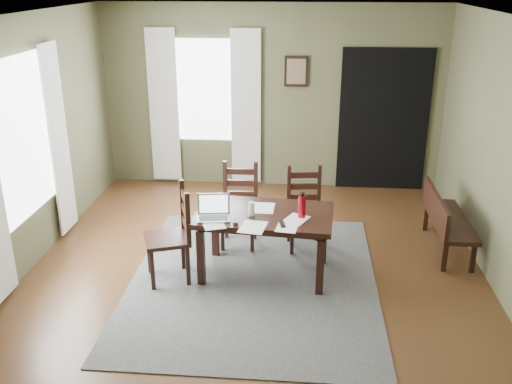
# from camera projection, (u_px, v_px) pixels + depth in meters

# --- Properties ---
(ground) EXTENTS (5.00, 6.00, 0.01)m
(ground) POSITION_uv_depth(u_px,v_px,m) (254.00, 281.00, 6.12)
(ground) COLOR #492C16
(room_shell) EXTENTS (5.02, 6.02, 2.71)m
(room_shell) POSITION_uv_depth(u_px,v_px,m) (253.00, 116.00, 5.46)
(room_shell) COLOR brown
(room_shell) RESTS_ON ground
(rug) EXTENTS (2.60, 3.20, 0.01)m
(rug) POSITION_uv_depth(u_px,v_px,m) (254.00, 280.00, 6.11)
(rug) COLOR #464646
(rug) RESTS_ON ground
(dining_table) EXTENTS (1.49, 0.96, 0.71)m
(dining_table) POSITION_uv_depth(u_px,v_px,m) (265.00, 220.00, 6.02)
(dining_table) COLOR black
(dining_table) RESTS_ON rug
(chair_end) EXTENTS (0.58, 0.58, 1.04)m
(chair_end) POSITION_uv_depth(u_px,v_px,m) (172.00, 236.00, 5.97)
(chair_end) COLOR black
(chair_end) RESTS_ON rug
(chair_back_left) EXTENTS (0.43, 0.44, 0.99)m
(chair_back_left) POSITION_uv_depth(u_px,v_px,m) (239.00, 206.00, 6.77)
(chair_back_left) COLOR black
(chair_back_left) RESTS_ON rug
(chair_back_right) EXTENTS (0.47, 0.48, 0.96)m
(chair_back_right) POSITION_uv_depth(u_px,v_px,m) (305.00, 209.00, 6.72)
(chair_back_right) COLOR black
(chair_back_right) RESTS_ON rug
(bench) EXTENTS (0.40, 1.25, 0.70)m
(bench) POSITION_uv_depth(u_px,v_px,m) (445.00, 217.00, 6.65)
(bench) COLOR black
(bench) RESTS_ON ground
(laptop) EXTENTS (0.37, 0.31, 0.23)m
(laptop) POSITION_uv_depth(u_px,v_px,m) (214.00, 212.00, 5.87)
(laptop) COLOR #B7B7BC
(laptop) RESTS_ON dining_table
(computer_mouse) EXTENTS (0.06, 0.10, 0.03)m
(computer_mouse) POSITION_uv_depth(u_px,v_px,m) (236.00, 222.00, 5.73)
(computer_mouse) COLOR #3F3F42
(computer_mouse) RESTS_ON dining_table
(tv_remote) EXTENTS (0.08, 0.17, 0.02)m
(tv_remote) POSITION_uv_depth(u_px,v_px,m) (282.00, 224.00, 5.70)
(tv_remote) COLOR black
(tv_remote) RESTS_ON dining_table
(drinking_glass) EXTENTS (0.09, 0.09, 0.15)m
(drinking_glass) POSITION_uv_depth(u_px,v_px,m) (251.00, 209.00, 5.90)
(drinking_glass) COLOR silver
(drinking_glass) RESTS_ON dining_table
(water_bottle) EXTENTS (0.09, 0.09, 0.27)m
(water_bottle) POSITION_uv_depth(u_px,v_px,m) (302.00, 206.00, 5.84)
(water_bottle) COLOR #AC0D1C
(water_bottle) RESTS_ON dining_table
(paper_a) EXTENTS (0.29, 0.33, 0.00)m
(paper_a) POSITION_uv_depth(u_px,v_px,m) (214.00, 224.00, 5.72)
(paper_a) COLOR white
(paper_a) RESTS_ON dining_table
(paper_b) EXTENTS (0.24, 0.29, 0.00)m
(paper_b) POSITION_uv_depth(u_px,v_px,m) (287.00, 227.00, 5.65)
(paper_b) COLOR white
(paper_b) RESTS_ON dining_table
(paper_c) EXTENTS (0.24, 0.31, 0.00)m
(paper_c) POSITION_uv_depth(u_px,v_px,m) (263.00, 208.00, 6.10)
(paper_c) COLOR white
(paper_c) RESTS_ON dining_table
(paper_d) EXTENTS (0.30, 0.33, 0.00)m
(paper_d) POSITION_uv_depth(u_px,v_px,m) (296.00, 219.00, 5.83)
(paper_d) COLOR white
(paper_d) RESTS_ON dining_table
(paper_e) EXTENTS (0.29, 0.35, 0.00)m
(paper_e) POSITION_uv_depth(u_px,v_px,m) (253.00, 227.00, 5.65)
(paper_e) COLOR white
(paper_e) RESTS_ON dining_table
(window_left) EXTENTS (0.01, 1.30, 1.70)m
(window_left) POSITION_uv_depth(u_px,v_px,m) (21.00, 139.00, 5.98)
(window_left) COLOR white
(window_left) RESTS_ON ground
(window_back) EXTENTS (1.00, 0.01, 1.50)m
(window_back) POSITION_uv_depth(u_px,v_px,m) (204.00, 90.00, 8.43)
(window_back) COLOR white
(window_back) RESTS_ON ground
(curtain_left_far) EXTENTS (0.03, 0.48, 2.30)m
(curtain_left_far) POSITION_uv_depth(u_px,v_px,m) (59.00, 141.00, 6.83)
(curtain_left_far) COLOR silver
(curtain_left_far) RESTS_ON ground
(curtain_back_left) EXTENTS (0.44, 0.03, 2.30)m
(curtain_back_left) POSITION_uv_depth(u_px,v_px,m) (164.00, 107.00, 8.54)
(curtain_back_left) COLOR silver
(curtain_back_left) RESTS_ON ground
(curtain_back_right) EXTENTS (0.44, 0.03, 2.30)m
(curtain_back_right) POSITION_uv_depth(u_px,v_px,m) (246.00, 108.00, 8.44)
(curtain_back_right) COLOR silver
(curtain_back_right) RESTS_ON ground
(framed_picture) EXTENTS (0.34, 0.03, 0.44)m
(framed_picture) POSITION_uv_depth(u_px,v_px,m) (296.00, 71.00, 8.21)
(framed_picture) COLOR black
(framed_picture) RESTS_ON ground
(doorway_back) EXTENTS (1.30, 0.03, 2.10)m
(doorway_back) POSITION_uv_depth(u_px,v_px,m) (384.00, 121.00, 8.36)
(doorway_back) COLOR black
(doorway_back) RESTS_ON ground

